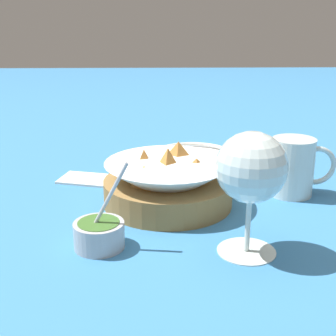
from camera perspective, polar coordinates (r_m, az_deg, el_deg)
name	(u,v)px	position (r m, az deg, el deg)	size (l,w,h in m)	color
ground_plane	(146,199)	(0.80, -2.75, -3.81)	(4.00, 4.00, 0.00)	teal
food_basket	(168,183)	(0.76, 0.06, -1.85)	(0.21, 0.21, 0.10)	olive
sauce_cup	(99,233)	(0.64, -8.39, -7.87)	(0.08, 0.07, 0.12)	#B7B7BC
wine_glass	(251,171)	(0.59, 10.09, -0.38)	(0.09, 0.09, 0.16)	silver
beer_mug	(293,169)	(0.83, 15.02, -0.11)	(0.11, 0.07, 0.10)	silver
side_plate	(193,156)	(1.01, 3.09, 1.53)	(0.18, 0.18, 0.01)	white
napkin	(89,178)	(0.89, -9.55, -1.25)	(0.12, 0.09, 0.01)	white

